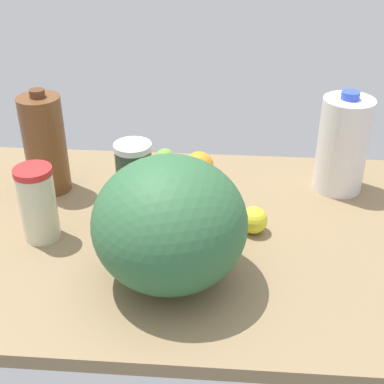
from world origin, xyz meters
TOP-DOWN VIEW (x-y plane):
  - countertop at (0.00, 0.00)cm, footprint 120.00×76.00cm
  - tumbler_cup at (32.20, 4.55)cm, footprint 7.93×7.93cm
  - shaker_bottle at (13.67, -7.40)cm, footprint 8.47×8.47cm
  - watermelon at (2.92, 15.99)cm, footprint 28.93×28.93cm
  - milk_jug at (-34.85, -21.97)cm, footprint 12.08×12.08cm
  - chocolate_milk_jug at (36.68, -15.96)cm, footprint 10.08×10.08cm
  - lemon_near_front at (-13.48, -0.74)cm, footprint 6.03×6.03cm
  - orange_far_back at (-0.47, -23.41)cm, footprint 7.63×7.63cm
  - lime_loose at (9.50, -29.53)cm, footprint 5.27×5.27cm

SIDE VIEW (x-z plane):
  - countertop at x=0.00cm, z-range 0.00..3.00cm
  - lime_loose at x=9.50cm, z-range 3.00..8.27cm
  - lemon_near_front at x=-13.48cm, z-range 3.00..9.03cm
  - orange_far_back at x=-0.47cm, z-range 3.00..10.63cm
  - tumbler_cup at x=32.20cm, z-range 3.04..19.84cm
  - shaker_bottle at x=13.67cm, z-range 3.04..20.27cm
  - milk_jug at x=-34.85cm, z-range 2.22..27.50cm
  - chocolate_milk_jug at x=36.68cm, z-range 2.22..28.19cm
  - watermelon at x=2.92cm, z-range 3.00..28.11cm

